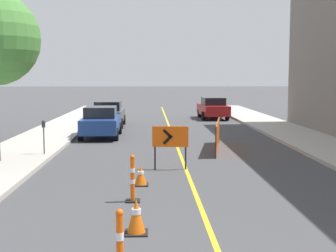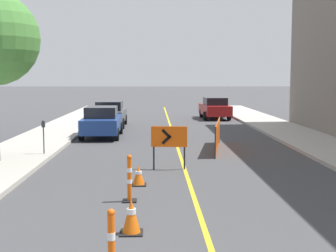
# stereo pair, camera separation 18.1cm
# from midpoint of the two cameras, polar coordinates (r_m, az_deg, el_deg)

# --- Properties ---
(lane_stripe) EXTENTS (0.12, 46.68, 0.01)m
(lane_stripe) POSITION_cam_midpoint_polar(r_m,az_deg,el_deg) (24.90, 0.88, -1.12)
(lane_stripe) COLOR gold
(lane_stripe) RESTS_ON ground_plane
(sidewalk_left) EXTENTS (3.00, 46.68, 0.15)m
(sidewalk_left) POSITION_cam_midpoint_polar(r_m,az_deg,el_deg) (25.43, -13.75, -0.98)
(sidewalk_left) COLOR #ADA89E
(sidewalk_left) RESTS_ON ground_plane
(sidewalk_right) EXTENTS (3.00, 46.68, 0.15)m
(sidewalk_right) POSITION_cam_midpoint_polar(r_m,az_deg,el_deg) (25.98, 15.18, -0.88)
(sidewalk_right) COLOR #ADA89E
(sidewalk_right) RESTS_ON ground_plane
(traffic_cone_second) EXTENTS (0.45, 0.45, 0.71)m
(traffic_cone_second) POSITION_cam_midpoint_polar(r_m,az_deg,el_deg) (9.44, -3.94, -10.91)
(traffic_cone_second) COLOR black
(traffic_cone_second) RESTS_ON ground_plane
(traffic_cone_third) EXTENTS (0.44, 0.44, 0.58)m
(traffic_cone_third) POSITION_cam_midpoint_polar(r_m,az_deg,el_deg) (13.48, -3.22, -6.04)
(traffic_cone_third) COLOR black
(traffic_cone_third) RESTS_ON ground_plane
(delineator_post_rear) EXTENTS (0.35, 0.35, 1.18)m
(delineator_post_rear) POSITION_cam_midpoint_polar(r_m,az_deg,el_deg) (11.73, -4.27, -6.75)
(delineator_post_rear) COLOR black
(delineator_post_rear) RESTS_ON ground_plane
(arrow_barricade_primary) EXTENTS (1.21, 0.17, 1.46)m
(arrow_barricade_primary) POSITION_cam_midpoint_polar(r_m,az_deg,el_deg) (15.58, 0.46, -1.53)
(arrow_barricade_primary) COLOR #EF560C
(arrow_barricade_primary) RESTS_ON ground_plane
(safety_mesh_fence) EXTENTS (0.82, 4.43, 1.22)m
(safety_mesh_fence) POSITION_cam_midpoint_polar(r_m,az_deg,el_deg) (19.98, 6.33, -1.17)
(safety_mesh_fence) COLOR #EF560C
(safety_mesh_fence) RESTS_ON ground_plane
(parked_car_curb_near) EXTENTS (1.94, 4.33, 1.59)m
(parked_car_curb_near) POSITION_cam_midpoint_polar(r_m,az_deg,el_deg) (24.19, -7.86, 0.51)
(parked_car_curb_near) COLOR navy
(parked_car_curb_near) RESTS_ON ground_plane
(parked_car_curb_mid) EXTENTS (1.93, 4.31, 1.59)m
(parked_car_curb_mid) POSITION_cam_midpoint_polar(r_m,az_deg,el_deg) (29.34, -6.92, 1.48)
(parked_car_curb_mid) COLOR #474C51
(parked_car_curb_mid) RESTS_ON ground_plane
(parked_car_curb_far) EXTENTS (1.99, 4.38, 1.59)m
(parked_car_curb_far) POSITION_cam_midpoint_polar(r_m,az_deg,el_deg) (34.68, 5.87, 2.19)
(parked_car_curb_far) COLOR maroon
(parked_car_curb_far) RESTS_ON ground_plane
(parking_meter_near_curb) EXTENTS (0.12, 0.11, 1.30)m
(parking_meter_near_curb) POSITION_cam_midpoint_polar(r_m,az_deg,el_deg) (18.53, -14.67, -0.47)
(parking_meter_near_curb) COLOR #4C4C51
(parking_meter_near_curb) RESTS_ON sidewalk_left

